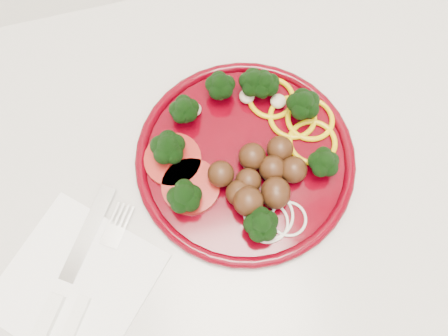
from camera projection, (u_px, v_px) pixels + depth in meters
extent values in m
cube|color=silver|center=(215.00, 246.00, 0.98)|extent=(2.40, 0.60, 0.87)
cube|color=beige|center=(208.00, 182.00, 0.56)|extent=(2.40, 0.60, 0.03)
cylinder|color=#4A0009|center=(245.00, 159.00, 0.55)|extent=(0.27, 0.27, 0.01)
torus|color=#4A0009|center=(245.00, 157.00, 0.54)|extent=(0.27, 0.27, 0.01)
sphere|color=#412210|center=(272.00, 168.00, 0.52)|extent=(0.03, 0.03, 0.03)
sphere|color=#412210|center=(252.00, 156.00, 0.52)|extent=(0.03, 0.03, 0.03)
sphere|color=#412210|center=(248.00, 181.00, 0.51)|extent=(0.03, 0.03, 0.03)
sphere|color=#412210|center=(221.00, 175.00, 0.52)|extent=(0.03, 0.03, 0.03)
sphere|color=#412210|center=(248.00, 203.00, 0.50)|extent=(0.03, 0.03, 0.03)
sphere|color=#412210|center=(280.00, 149.00, 0.53)|extent=(0.03, 0.03, 0.03)
sphere|color=#412210|center=(294.00, 170.00, 0.52)|extent=(0.03, 0.03, 0.03)
sphere|color=#412210|center=(276.00, 191.00, 0.51)|extent=(0.03, 0.03, 0.03)
sphere|color=#412210|center=(276.00, 195.00, 0.51)|extent=(0.03, 0.03, 0.03)
sphere|color=#412210|center=(239.00, 193.00, 0.51)|extent=(0.03, 0.03, 0.03)
torus|color=#D3A907|center=(292.00, 117.00, 0.56)|extent=(0.06, 0.06, 0.01)
torus|color=#D3A907|center=(312.00, 142.00, 0.55)|extent=(0.06, 0.06, 0.01)
torus|color=#D3A907|center=(271.00, 98.00, 0.57)|extent=(0.06, 0.06, 0.01)
torus|color=#D3A907|center=(310.00, 119.00, 0.56)|extent=(0.06, 0.06, 0.01)
cylinder|color=#720A07|center=(173.00, 160.00, 0.54)|extent=(0.07, 0.07, 0.01)
cylinder|color=#720A07|center=(191.00, 186.00, 0.52)|extent=(0.07, 0.07, 0.01)
torus|color=beige|center=(267.00, 222.00, 0.51)|extent=(0.05, 0.05, 0.00)
torus|color=beige|center=(288.00, 219.00, 0.51)|extent=(0.04, 0.04, 0.00)
torus|color=beige|center=(269.00, 215.00, 0.51)|extent=(0.06, 0.06, 0.00)
ellipsoid|color=#C6B793|center=(247.00, 97.00, 0.56)|extent=(0.02, 0.02, 0.01)
ellipsoid|color=#C6B793|center=(194.00, 110.00, 0.56)|extent=(0.02, 0.02, 0.01)
ellipsoid|color=#C6B793|center=(278.00, 102.00, 0.56)|extent=(0.02, 0.02, 0.01)
cube|color=white|center=(76.00, 283.00, 0.50)|extent=(0.22, 0.22, 0.00)
cube|color=silver|center=(88.00, 232.00, 0.52)|extent=(0.08, 0.11, 0.00)
cube|color=white|center=(40.00, 334.00, 0.47)|extent=(0.06, 0.08, 0.01)
cube|color=white|center=(69.00, 334.00, 0.47)|extent=(0.06, 0.08, 0.01)
cube|color=silver|center=(113.00, 236.00, 0.51)|extent=(0.03, 0.03, 0.00)
cube|color=silver|center=(129.00, 219.00, 0.52)|extent=(0.02, 0.03, 0.00)
cube|color=silver|center=(124.00, 217.00, 0.52)|extent=(0.02, 0.03, 0.00)
cube|color=silver|center=(119.00, 215.00, 0.52)|extent=(0.02, 0.03, 0.00)
cube|color=silver|center=(114.00, 214.00, 0.52)|extent=(0.02, 0.03, 0.00)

